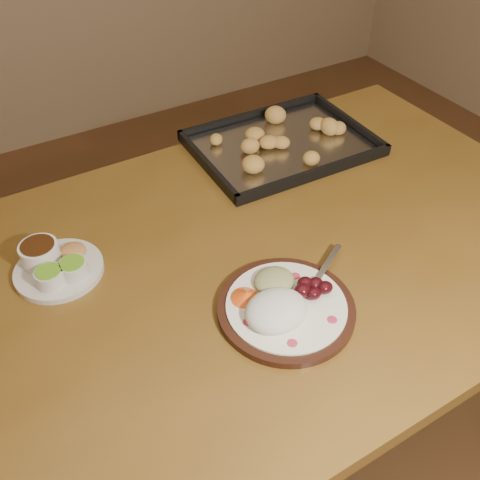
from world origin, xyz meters
TOP-DOWN VIEW (x-y plane):
  - ground at (0.00, 0.00)m, footprint 4.00×4.00m
  - dining_table at (-0.13, 0.05)m, footprint 1.51×0.91m
  - dinner_plate at (-0.15, -0.12)m, footprint 0.31×0.25m
  - condiment_saucer at (-0.48, 0.19)m, footprint 0.17×0.17m
  - baking_tray at (0.15, 0.35)m, footprint 0.45×0.34m

SIDE VIEW (x-z plane):
  - ground at x=0.00m, z-range 0.00..0.00m
  - dining_table at x=-0.13m, z-range 0.28..1.03m
  - baking_tray at x=0.15m, z-range 0.74..0.79m
  - dinner_plate at x=-0.15m, z-range 0.74..0.80m
  - condiment_saucer at x=-0.48m, z-range 0.74..0.80m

